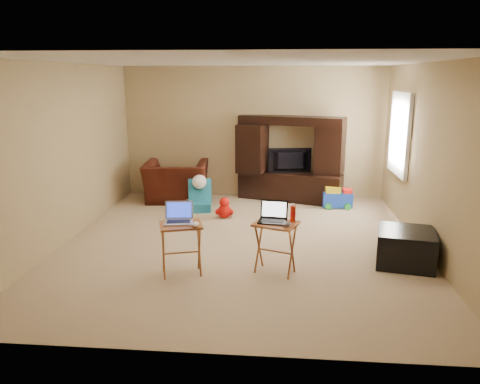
# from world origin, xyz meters

# --- Properties ---
(floor) EXTENTS (5.50, 5.50, 0.00)m
(floor) POSITION_xyz_m (0.00, 0.00, 0.00)
(floor) COLOR beige
(floor) RESTS_ON ground
(ceiling) EXTENTS (5.50, 5.50, 0.00)m
(ceiling) POSITION_xyz_m (0.00, 0.00, 2.50)
(ceiling) COLOR silver
(ceiling) RESTS_ON ground
(wall_back) EXTENTS (5.00, 0.00, 5.00)m
(wall_back) POSITION_xyz_m (0.00, 2.75, 1.25)
(wall_back) COLOR tan
(wall_back) RESTS_ON ground
(wall_front) EXTENTS (5.00, 0.00, 5.00)m
(wall_front) POSITION_xyz_m (0.00, -2.75, 1.25)
(wall_front) COLOR tan
(wall_front) RESTS_ON ground
(wall_left) EXTENTS (0.00, 5.50, 5.50)m
(wall_left) POSITION_xyz_m (-2.50, 0.00, 1.25)
(wall_left) COLOR tan
(wall_left) RESTS_ON ground
(wall_right) EXTENTS (0.00, 5.50, 5.50)m
(wall_right) POSITION_xyz_m (2.50, 0.00, 1.25)
(wall_right) COLOR tan
(wall_right) RESTS_ON ground
(window_pane) EXTENTS (0.00, 1.20, 1.20)m
(window_pane) POSITION_xyz_m (2.48, 1.55, 1.40)
(window_pane) COLOR white
(window_pane) RESTS_ON ground
(window_frame) EXTENTS (0.06, 1.14, 1.34)m
(window_frame) POSITION_xyz_m (2.46, 1.55, 1.40)
(window_frame) COLOR white
(window_frame) RESTS_ON ground
(entertainment_center) EXTENTS (2.01, 1.04, 1.60)m
(entertainment_center) POSITION_xyz_m (0.72, 2.48, 0.80)
(entertainment_center) COLOR black
(entertainment_center) RESTS_ON floor
(television) EXTENTS (0.82, 0.23, 0.47)m
(television) POSITION_xyz_m (0.72, 2.43, 0.77)
(television) COLOR black
(television) RESTS_ON entertainment_center
(recliner) EXTENTS (1.22, 1.09, 0.75)m
(recliner) POSITION_xyz_m (-1.43, 2.22, 0.37)
(recliner) COLOR #45170E
(recliner) RESTS_ON floor
(child_rocker) EXTENTS (0.50, 0.54, 0.55)m
(child_rocker) POSITION_xyz_m (-0.89, 1.59, 0.27)
(child_rocker) COLOR #186887
(child_rocker) RESTS_ON floor
(plush_toy) EXTENTS (0.32, 0.27, 0.36)m
(plush_toy) POSITION_xyz_m (-0.38, 1.19, 0.18)
(plush_toy) COLOR red
(plush_toy) RESTS_ON floor
(push_toy) EXTENTS (0.54, 0.40, 0.40)m
(push_toy) POSITION_xyz_m (1.57, 2.01, 0.20)
(push_toy) COLOR #173FBE
(push_toy) RESTS_ON floor
(ottoman) EXTENTS (0.82, 0.82, 0.44)m
(ottoman) POSITION_xyz_m (2.13, -0.58, 0.22)
(ottoman) COLOR black
(ottoman) RESTS_ON floor
(tray_table_left) EXTENTS (0.58, 0.51, 0.63)m
(tray_table_left) POSITION_xyz_m (-0.62, -1.13, 0.32)
(tray_table_left) COLOR #A45A27
(tray_table_left) RESTS_ON floor
(tray_table_right) EXTENTS (0.59, 0.53, 0.63)m
(tray_table_right) POSITION_xyz_m (0.49, -0.99, 0.31)
(tray_table_right) COLOR #AA5729
(tray_table_right) RESTS_ON floor
(laptop_left) EXTENTS (0.36, 0.32, 0.24)m
(laptop_left) POSITION_xyz_m (-0.65, -1.10, 0.75)
(laptop_left) COLOR #A3A3A7
(laptop_left) RESTS_ON tray_table_left
(laptop_right) EXTENTS (0.36, 0.31, 0.24)m
(laptop_right) POSITION_xyz_m (0.45, -0.97, 0.75)
(laptop_right) COLOR black
(laptop_right) RESTS_ON tray_table_right
(mouse_left) EXTENTS (0.11, 0.14, 0.05)m
(mouse_left) POSITION_xyz_m (-0.43, -1.20, 0.66)
(mouse_left) COLOR white
(mouse_left) RESTS_ON tray_table_left
(mouse_right) EXTENTS (0.12, 0.15, 0.05)m
(mouse_right) POSITION_xyz_m (0.62, -1.11, 0.66)
(mouse_right) COLOR #414146
(mouse_right) RESTS_ON tray_table_right
(water_bottle) EXTENTS (0.06, 0.06, 0.19)m
(water_bottle) POSITION_xyz_m (0.69, -0.91, 0.73)
(water_bottle) COLOR red
(water_bottle) RESTS_ON tray_table_right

